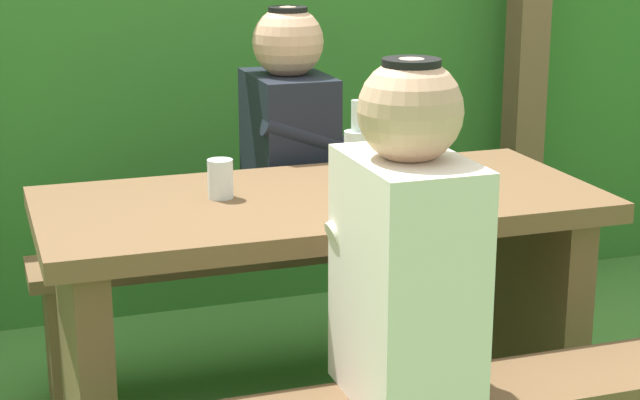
{
  "coord_description": "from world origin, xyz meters",
  "views": [
    {
      "loc": [
        -0.82,
        -2.43,
        1.44
      ],
      "look_at": [
        0.0,
        0.0,
        0.73
      ],
      "focal_mm": 59.62,
      "sensor_mm": 36.0,
      "label": 1
    }
  ],
  "objects_px": {
    "drinking_glass": "(220,179)",
    "picnic_table": "(320,284)",
    "person_white_shirt": "(406,248)",
    "bottle_left": "(356,160)",
    "cell_phone": "(376,181)",
    "person_black_coat": "(289,137)",
    "bench_far": "(263,283)"
  },
  "relations": [
    {
      "from": "bottle_left",
      "to": "picnic_table",
      "type": "bearing_deg",
      "value": 156.57
    },
    {
      "from": "drinking_glass",
      "to": "person_white_shirt",
      "type": "bearing_deg",
      "value": -68.36
    },
    {
      "from": "bench_far",
      "to": "drinking_glass",
      "type": "xyz_separation_m",
      "value": [
        -0.24,
        -0.5,
        0.47
      ]
    },
    {
      "from": "drinking_glass",
      "to": "cell_phone",
      "type": "height_order",
      "value": "drinking_glass"
    },
    {
      "from": "person_white_shirt",
      "to": "bottle_left",
      "type": "xyz_separation_m",
      "value": [
        0.08,
        0.51,
        0.06
      ]
    },
    {
      "from": "bottle_left",
      "to": "cell_phone",
      "type": "relative_size",
      "value": 1.72
    },
    {
      "from": "person_white_shirt",
      "to": "drinking_glass",
      "type": "xyz_separation_m",
      "value": [
        -0.24,
        0.6,
        0.02
      ]
    },
    {
      "from": "bench_far",
      "to": "bottle_left",
      "type": "relative_size",
      "value": 5.8
    },
    {
      "from": "drinking_glass",
      "to": "cell_phone",
      "type": "bearing_deg",
      "value": 2.12
    },
    {
      "from": "bench_far",
      "to": "picnic_table",
      "type": "bearing_deg",
      "value": -90.0
    },
    {
      "from": "bottle_left",
      "to": "cell_phone",
      "type": "height_order",
      "value": "bottle_left"
    },
    {
      "from": "bottle_left",
      "to": "person_black_coat",
      "type": "bearing_deg",
      "value": 89.6
    },
    {
      "from": "person_white_shirt",
      "to": "bottle_left",
      "type": "height_order",
      "value": "person_white_shirt"
    },
    {
      "from": "cell_phone",
      "to": "bench_far",
      "type": "bearing_deg",
      "value": 139.98
    },
    {
      "from": "person_white_shirt",
      "to": "bottle_left",
      "type": "relative_size",
      "value": 2.98
    },
    {
      "from": "bench_far",
      "to": "person_white_shirt",
      "type": "distance_m",
      "value": 1.19
    },
    {
      "from": "person_black_coat",
      "to": "drinking_glass",
      "type": "height_order",
      "value": "person_black_coat"
    },
    {
      "from": "bench_far",
      "to": "person_white_shirt",
      "type": "xyz_separation_m",
      "value": [
        -0.0,
        -1.1,
        0.46
      ]
    },
    {
      "from": "bottle_left",
      "to": "cell_phone",
      "type": "distance_m",
      "value": 0.17
    },
    {
      "from": "picnic_table",
      "to": "person_white_shirt",
      "type": "xyz_separation_m",
      "value": [
        -0.0,
        -0.55,
        0.27
      ]
    },
    {
      "from": "person_black_coat",
      "to": "picnic_table",
      "type": "bearing_deg",
      "value": -99.0
    },
    {
      "from": "person_white_shirt",
      "to": "drinking_glass",
      "type": "distance_m",
      "value": 0.65
    },
    {
      "from": "person_white_shirt",
      "to": "bottle_left",
      "type": "distance_m",
      "value": 0.52
    },
    {
      "from": "person_white_shirt",
      "to": "person_black_coat",
      "type": "bearing_deg",
      "value": 85.37
    },
    {
      "from": "picnic_table",
      "to": "cell_phone",
      "type": "relative_size",
      "value": 10.0
    },
    {
      "from": "bench_far",
      "to": "cell_phone",
      "type": "xyz_separation_m",
      "value": [
        0.18,
        -0.48,
        0.43
      ]
    },
    {
      "from": "person_black_coat",
      "to": "drinking_glass",
      "type": "relative_size",
      "value": 7.41
    },
    {
      "from": "person_black_coat",
      "to": "bottle_left",
      "type": "height_order",
      "value": "person_black_coat"
    },
    {
      "from": "picnic_table",
      "to": "person_black_coat",
      "type": "xyz_separation_m",
      "value": [
        0.09,
        0.55,
        0.27
      ]
    },
    {
      "from": "drinking_glass",
      "to": "picnic_table",
      "type": "bearing_deg",
      "value": -12.64
    },
    {
      "from": "person_black_coat",
      "to": "bottle_left",
      "type": "xyz_separation_m",
      "value": [
        -0.0,
        -0.59,
        0.06
      ]
    },
    {
      "from": "person_white_shirt",
      "to": "cell_phone",
      "type": "xyz_separation_m",
      "value": [
        0.18,
        0.62,
        -0.03
      ]
    }
  ]
}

